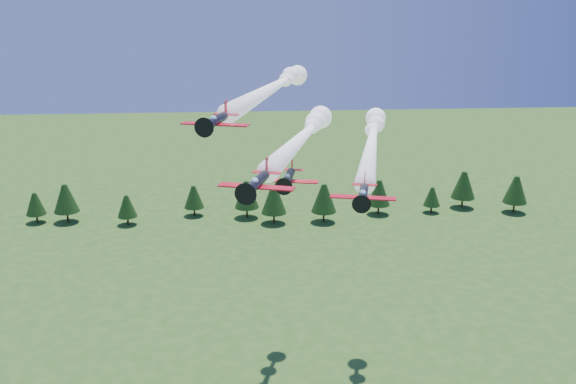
{
  "coord_description": "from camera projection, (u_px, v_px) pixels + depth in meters",
  "views": [
    {
      "loc": [
        -5.0,
        -72.36,
        64.52
      ],
      "look_at": [
        0.71,
        0.0,
        42.29
      ],
      "focal_mm": 40.0,
      "sensor_mm": 36.0,
      "label": 1
    }
  ],
  "objects": [
    {
      "name": "plane_lead",
      "position": [
        304.0,
        136.0,
        91.36
      ],
      "size": [
        17.75,
        43.12,
        3.7
      ],
      "rotation": [
        0.0,
        0.0,
        -0.31
      ],
      "color": "black",
      "rests_on": "ground"
    },
    {
      "name": "plane_left",
      "position": [
        274.0,
        87.0,
        102.23
      ],
      "size": [
        19.7,
        52.42,
        3.7
      ],
      "rotation": [
        0.0,
        0.0,
        -0.29
      ],
      "color": "black",
      "rests_on": "ground"
    },
    {
      "name": "plane_right",
      "position": [
        372.0,
        140.0,
        100.49
      ],
      "size": [
        16.76,
        51.4,
        3.7
      ],
      "rotation": [
        0.0,
        0.0,
        -0.24
      ],
      "color": "black",
      "rests_on": "ground"
    },
    {
      "name": "plane_slot",
      "position": [
        288.0,
        178.0,
        83.44
      ],
      "size": [
        8.05,
        8.86,
        2.81
      ],
      "rotation": [
        0.0,
        0.0,
        -0.21
      ],
      "color": "black",
      "rests_on": "ground"
    },
    {
      "name": "treeline",
      "position": [
        281.0,
        196.0,
        192.94
      ],
      "size": [
        165.59,
        17.44,
        11.78
      ],
      "color": "#382314",
      "rests_on": "ground"
    }
  ]
}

